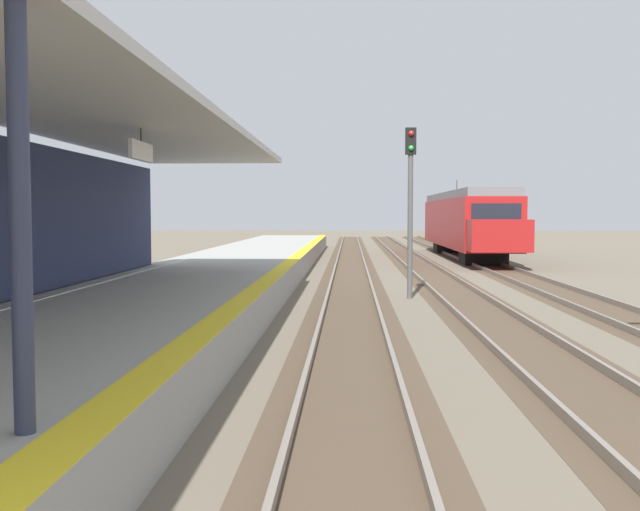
% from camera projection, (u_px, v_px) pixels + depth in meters
% --- Properties ---
extents(station_platform, '(5.00, 80.00, 0.91)m').
position_uv_depth(station_platform, '(168.00, 303.00, 17.42)').
color(station_platform, '#999993').
rests_on(station_platform, ground).
extents(track_pair_nearest_platform, '(2.34, 120.00, 0.16)m').
position_uv_depth(track_pair_nearest_platform, '(351.00, 301.00, 21.25)').
color(track_pair_nearest_platform, '#4C3D2D').
rests_on(track_pair_nearest_platform, ground).
extents(track_pair_middle, '(2.34, 120.00, 0.16)m').
position_uv_depth(track_pair_middle, '(468.00, 301.00, 21.11)').
color(track_pair_middle, '#4C3D2D').
rests_on(track_pair_middle, ground).
extents(track_pair_far_side, '(2.34, 120.00, 0.16)m').
position_uv_depth(track_pair_far_side, '(586.00, 302.00, 20.97)').
color(track_pair_far_side, '#4C3D2D').
rests_on(track_pair_far_side, ground).
extents(approaching_train, '(2.93, 19.60, 4.76)m').
position_uv_depth(approaching_train, '(467.00, 221.00, 42.49)').
color(approaching_train, maroon).
rests_on(approaching_train, ground).
extents(rail_signal_post, '(0.32, 0.34, 5.20)m').
position_uv_depth(rail_signal_post, '(410.00, 194.00, 22.06)').
color(rail_signal_post, '#4C4C4C').
rests_on(rail_signal_post, ground).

